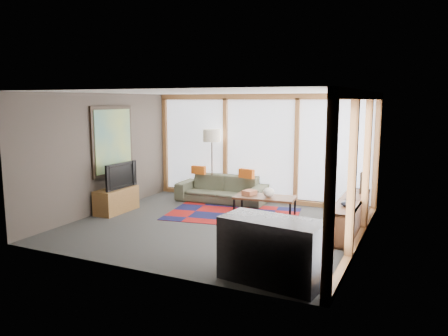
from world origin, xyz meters
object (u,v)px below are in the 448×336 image
at_px(floor_lamp, 212,165).
at_px(television, 118,175).
at_px(tv_console, 116,200).
at_px(bar_counter, 272,250).
at_px(sofa, 222,189).
at_px(coffee_table, 265,206).
at_px(bookshelf, 350,215).

height_order(floor_lamp, television, floor_lamp).
distance_m(tv_console, bar_counter, 4.82).
xyz_separation_m(tv_console, bar_counter, (4.34, -2.11, 0.17)).
bearing_deg(sofa, floor_lamp, 153.69).
bearing_deg(tv_console, coffee_table, 19.20).
xyz_separation_m(tv_console, television, (0.03, 0.05, 0.55)).
bearing_deg(bar_counter, coffee_table, 119.01).
bearing_deg(bookshelf, tv_console, -171.33).
distance_m(coffee_table, bookshelf, 1.85).
bearing_deg(coffee_table, television, -161.43).
bearing_deg(floor_lamp, sofa, -23.54).
relative_size(coffee_table, bookshelf, 0.54).
bearing_deg(bar_counter, bookshelf, 86.34).
distance_m(bookshelf, bar_counter, 2.91).
distance_m(sofa, television, 2.52).
bearing_deg(floor_lamp, television, -123.61).
relative_size(sofa, television, 2.20).
xyz_separation_m(floor_lamp, bar_counter, (2.99, -4.14, -0.43)).
bearing_deg(bar_counter, tv_console, 161.61).
height_order(bookshelf, television, television).
distance_m(sofa, tv_console, 2.53).
distance_m(tv_console, television, 0.55).
distance_m(bookshelf, television, 4.95).
bearing_deg(floor_lamp, bar_counter, -54.11).
relative_size(tv_console, bar_counter, 0.77).
xyz_separation_m(television, bar_counter, (4.31, -2.15, -0.38)).
relative_size(floor_lamp, bookshelf, 0.73).
relative_size(coffee_table, bar_counter, 0.92).
distance_m(floor_lamp, bookshelf, 3.82).
relative_size(tv_console, television, 1.08).
xyz_separation_m(sofa, tv_console, (-1.68, -1.88, -0.05)).
height_order(sofa, floor_lamp, floor_lamp).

